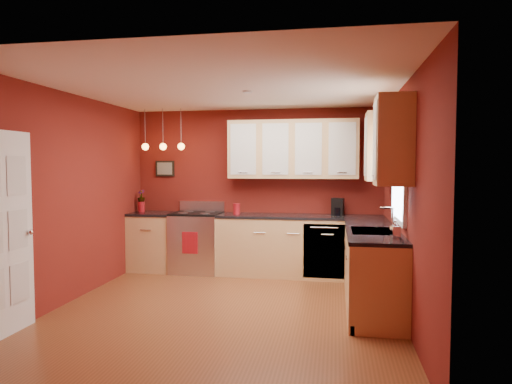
% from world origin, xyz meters
% --- Properties ---
extents(floor, '(4.20, 4.20, 0.00)m').
position_xyz_m(floor, '(0.00, 0.00, 0.00)').
color(floor, brown).
rests_on(floor, ground).
extents(ceiling, '(4.00, 4.20, 0.02)m').
position_xyz_m(ceiling, '(0.00, 0.00, 2.60)').
color(ceiling, white).
rests_on(ceiling, wall_back).
extents(wall_back, '(4.00, 0.02, 2.60)m').
position_xyz_m(wall_back, '(0.00, 2.10, 1.30)').
color(wall_back, maroon).
rests_on(wall_back, floor).
extents(wall_front, '(4.00, 0.02, 2.60)m').
position_xyz_m(wall_front, '(0.00, -2.10, 1.30)').
color(wall_front, maroon).
rests_on(wall_front, floor).
extents(wall_left, '(0.02, 4.20, 2.60)m').
position_xyz_m(wall_left, '(-2.00, 0.00, 1.30)').
color(wall_left, maroon).
rests_on(wall_left, floor).
extents(wall_right, '(0.02, 4.20, 2.60)m').
position_xyz_m(wall_right, '(2.00, 0.00, 1.30)').
color(wall_right, maroon).
rests_on(wall_right, floor).
extents(base_cabinets_back_left, '(0.70, 0.60, 0.90)m').
position_xyz_m(base_cabinets_back_left, '(-1.65, 1.80, 0.45)').
color(base_cabinets_back_left, tan).
rests_on(base_cabinets_back_left, floor).
extents(base_cabinets_back_right, '(2.54, 0.60, 0.90)m').
position_xyz_m(base_cabinets_back_right, '(0.73, 1.80, 0.45)').
color(base_cabinets_back_right, tan).
rests_on(base_cabinets_back_right, floor).
extents(base_cabinets_right, '(0.60, 2.10, 0.90)m').
position_xyz_m(base_cabinets_right, '(1.70, 0.45, 0.45)').
color(base_cabinets_right, tan).
rests_on(base_cabinets_right, floor).
extents(counter_back_left, '(0.70, 0.62, 0.04)m').
position_xyz_m(counter_back_left, '(-1.65, 1.80, 0.92)').
color(counter_back_left, black).
rests_on(counter_back_left, base_cabinets_back_left).
extents(counter_back_right, '(2.54, 0.62, 0.04)m').
position_xyz_m(counter_back_right, '(0.73, 1.80, 0.92)').
color(counter_back_right, black).
rests_on(counter_back_right, base_cabinets_back_right).
extents(counter_right, '(0.62, 2.10, 0.04)m').
position_xyz_m(counter_right, '(1.70, 0.45, 0.92)').
color(counter_right, black).
rests_on(counter_right, base_cabinets_right).
extents(gas_range, '(0.76, 0.64, 1.11)m').
position_xyz_m(gas_range, '(-0.92, 1.80, 0.48)').
color(gas_range, silver).
rests_on(gas_range, floor).
extents(dishwasher_front, '(0.60, 0.02, 0.80)m').
position_xyz_m(dishwasher_front, '(1.10, 1.51, 0.45)').
color(dishwasher_front, silver).
rests_on(dishwasher_front, base_cabinets_back_right).
extents(sink, '(0.50, 0.70, 0.33)m').
position_xyz_m(sink, '(1.70, 0.30, 0.92)').
color(sink, gray).
rests_on(sink, counter_right).
extents(window, '(0.06, 1.02, 1.22)m').
position_xyz_m(window, '(1.97, 0.30, 1.69)').
color(window, white).
rests_on(window, wall_right).
extents(door_left_wall, '(0.12, 0.82, 2.05)m').
position_xyz_m(door_left_wall, '(-1.97, -1.20, 1.03)').
color(door_left_wall, white).
rests_on(door_left_wall, floor).
extents(upper_cabinets_back, '(2.00, 0.35, 0.90)m').
position_xyz_m(upper_cabinets_back, '(0.60, 1.93, 1.95)').
color(upper_cabinets_back, tan).
rests_on(upper_cabinets_back, wall_back).
extents(upper_cabinets_right, '(0.35, 1.95, 0.90)m').
position_xyz_m(upper_cabinets_right, '(1.82, 0.32, 1.95)').
color(upper_cabinets_right, tan).
rests_on(upper_cabinets_right, wall_right).
extents(wall_picture, '(0.32, 0.03, 0.26)m').
position_xyz_m(wall_picture, '(-1.55, 2.08, 1.65)').
color(wall_picture, black).
rests_on(wall_picture, wall_back).
extents(pendant_lights, '(0.71, 0.11, 0.66)m').
position_xyz_m(pendant_lights, '(-1.45, 1.75, 2.01)').
color(pendant_lights, gray).
rests_on(pendant_lights, ceiling).
extents(red_canister, '(0.11, 0.11, 0.17)m').
position_xyz_m(red_canister, '(-0.26, 1.75, 1.03)').
color(red_canister, maroon).
rests_on(red_canister, counter_back_right).
extents(red_vase, '(0.10, 0.10, 0.17)m').
position_xyz_m(red_vase, '(-1.88, 1.85, 1.02)').
color(red_vase, maroon).
rests_on(red_vase, counter_back_left).
extents(flowers, '(0.14, 0.14, 0.22)m').
position_xyz_m(flowers, '(-1.88, 1.85, 1.20)').
color(flowers, maroon).
rests_on(flowers, red_vase).
extents(coffee_maker, '(0.20, 0.20, 0.26)m').
position_xyz_m(coffee_maker, '(1.29, 1.92, 1.06)').
color(coffee_maker, black).
rests_on(coffee_maker, counter_back_right).
extents(soap_pump, '(0.11, 0.11, 0.19)m').
position_xyz_m(soap_pump, '(1.88, -0.24, 1.04)').
color(soap_pump, silver).
rests_on(soap_pump, counter_right).
extents(dish_towel, '(0.24, 0.02, 0.33)m').
position_xyz_m(dish_towel, '(-0.93, 1.47, 0.52)').
color(dish_towel, maroon).
rests_on(dish_towel, gas_range).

